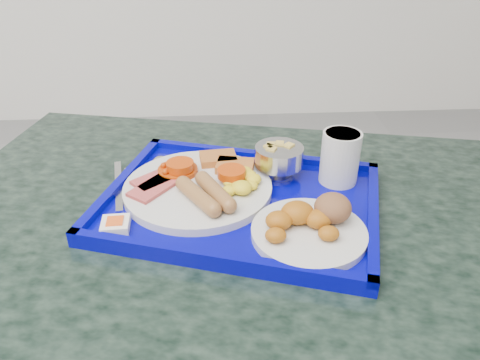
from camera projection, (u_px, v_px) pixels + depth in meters
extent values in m
cylinder|color=slate|center=(241.00, 351.00, 0.96)|extent=(0.10, 0.10, 0.62)
cube|color=black|center=(241.00, 223.00, 0.80)|extent=(1.22, 0.94, 0.04)
cube|color=#03039C|center=(240.00, 204.00, 0.80)|extent=(0.53, 0.45, 0.02)
cube|color=#03039C|center=(259.00, 155.00, 0.93)|extent=(0.44, 0.15, 0.01)
cube|color=#03039C|center=(213.00, 256.00, 0.66)|extent=(0.44, 0.15, 0.01)
cube|color=#03039C|center=(373.00, 215.00, 0.75)|extent=(0.11, 0.32, 0.01)
cube|color=#03039C|center=(121.00, 181.00, 0.84)|extent=(0.11, 0.32, 0.01)
cylinder|color=silver|center=(198.00, 188.00, 0.82)|extent=(0.26, 0.26, 0.01)
cube|color=#D55556|center=(158.00, 179.00, 0.82)|extent=(0.10, 0.09, 0.01)
cube|color=#D55556|center=(154.00, 188.00, 0.80)|extent=(0.09, 0.10, 0.01)
cylinder|color=#C14008|center=(178.00, 170.00, 0.85)|extent=(0.07, 0.07, 0.01)
sphere|color=#C14008|center=(186.00, 170.00, 0.83)|extent=(0.01, 0.01, 0.01)
sphere|color=#C14008|center=(180.00, 163.00, 0.86)|extent=(0.01, 0.01, 0.01)
sphere|color=#C14008|center=(172.00, 164.00, 0.85)|extent=(0.01, 0.01, 0.01)
sphere|color=#C14008|center=(177.00, 170.00, 0.84)|extent=(0.01, 0.01, 0.01)
sphere|color=#C14008|center=(179.00, 173.00, 0.83)|extent=(0.01, 0.01, 0.01)
sphere|color=#C14008|center=(191.00, 168.00, 0.84)|extent=(0.01, 0.01, 0.01)
sphere|color=#C14008|center=(175.00, 162.00, 0.86)|extent=(0.01, 0.01, 0.01)
sphere|color=#C14008|center=(165.00, 172.00, 0.83)|extent=(0.01, 0.01, 0.01)
sphere|color=#C14008|center=(174.00, 168.00, 0.84)|extent=(0.01, 0.01, 0.01)
sphere|color=#C14008|center=(168.00, 170.00, 0.83)|extent=(0.01, 0.01, 0.01)
sphere|color=#C14008|center=(178.00, 163.00, 0.86)|extent=(0.01, 0.01, 0.01)
sphere|color=#C14008|center=(177.00, 162.00, 0.86)|extent=(0.01, 0.01, 0.01)
sphere|color=#C14008|center=(164.00, 165.00, 0.85)|extent=(0.01, 0.01, 0.01)
cube|color=#B8682E|center=(218.00, 158.00, 0.88)|extent=(0.07, 0.06, 0.01)
cube|color=#B8682E|center=(235.00, 166.00, 0.86)|extent=(0.08, 0.06, 0.01)
cylinder|color=brown|center=(198.00, 196.00, 0.76)|extent=(0.07, 0.10, 0.03)
cylinder|color=brown|center=(215.00, 191.00, 0.77)|extent=(0.07, 0.10, 0.03)
ellipsoid|color=yellow|center=(237.00, 184.00, 0.80)|extent=(0.02, 0.02, 0.01)
ellipsoid|color=yellow|center=(254.00, 179.00, 0.81)|extent=(0.03, 0.03, 0.02)
ellipsoid|color=yellow|center=(229.00, 182.00, 0.81)|extent=(0.02, 0.02, 0.01)
ellipsoid|color=yellow|center=(249.00, 176.00, 0.82)|extent=(0.03, 0.03, 0.02)
ellipsoid|color=yellow|center=(252.00, 186.00, 0.80)|extent=(0.02, 0.02, 0.01)
ellipsoid|color=yellow|center=(229.00, 191.00, 0.78)|extent=(0.02, 0.02, 0.02)
ellipsoid|color=yellow|center=(236.00, 175.00, 0.82)|extent=(0.03, 0.03, 0.02)
ellipsoid|color=yellow|center=(242.00, 188.00, 0.78)|extent=(0.03, 0.03, 0.02)
ellipsoid|color=yellow|center=(245.00, 172.00, 0.83)|extent=(0.03, 0.03, 0.02)
cylinder|color=#B83204|center=(180.00, 166.00, 0.84)|extent=(0.05, 0.05, 0.01)
cylinder|color=#B83204|center=(231.00, 173.00, 0.81)|extent=(0.05, 0.05, 0.01)
cylinder|color=silver|center=(309.00, 233.00, 0.71)|extent=(0.18, 0.18, 0.01)
ellipsoid|color=#A25A13|center=(329.00, 233.00, 0.68)|extent=(0.03, 0.03, 0.02)
ellipsoid|color=#A25A13|center=(318.00, 219.00, 0.70)|extent=(0.04, 0.04, 0.03)
ellipsoid|color=#A25A13|center=(297.00, 213.00, 0.71)|extent=(0.05, 0.04, 0.04)
ellipsoid|color=#A25A13|center=(279.00, 220.00, 0.70)|extent=(0.04, 0.04, 0.03)
ellipsoid|color=#A25A13|center=(276.00, 235.00, 0.68)|extent=(0.03, 0.03, 0.02)
ellipsoid|color=brown|center=(333.00, 208.00, 0.71)|extent=(0.06, 0.06, 0.05)
cylinder|color=#B2B2B5|center=(278.00, 174.00, 0.87)|extent=(0.06, 0.06, 0.01)
cylinder|color=#B2B2B5|center=(278.00, 169.00, 0.86)|extent=(0.02, 0.02, 0.02)
cylinder|color=#B2B2B5|center=(279.00, 156.00, 0.85)|extent=(0.09, 0.09, 0.03)
cube|color=#FFDA61|center=(289.00, 147.00, 0.85)|extent=(0.02, 0.02, 0.01)
cube|color=#FFDA61|center=(280.00, 146.00, 0.85)|extent=(0.02, 0.02, 0.01)
cube|color=#FFDA61|center=(271.00, 146.00, 0.85)|extent=(0.02, 0.02, 0.01)
cube|color=#FFDA61|center=(271.00, 151.00, 0.83)|extent=(0.02, 0.02, 0.01)
cube|color=#FFDA61|center=(269.00, 148.00, 0.84)|extent=(0.02, 0.02, 0.01)
cylinder|color=silver|center=(340.00, 157.00, 0.83)|extent=(0.07, 0.07, 0.10)
cylinder|color=orange|center=(343.00, 136.00, 0.81)|extent=(0.06, 0.06, 0.01)
cube|color=#B2B2B5|center=(137.00, 186.00, 0.83)|extent=(0.06, 0.13, 0.00)
ellipsoid|color=#B2B2B5|center=(160.00, 161.00, 0.90)|extent=(0.05, 0.05, 0.01)
cube|color=#B2B2B5|center=(119.00, 185.00, 0.84)|extent=(0.04, 0.17, 0.00)
cube|color=white|center=(116.00, 225.00, 0.72)|extent=(0.04, 0.04, 0.01)
cube|color=#F8591B|center=(115.00, 221.00, 0.72)|extent=(0.03, 0.03, 0.00)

